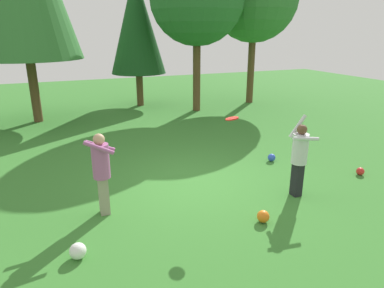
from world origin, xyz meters
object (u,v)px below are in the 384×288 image
object	(u,v)px
person_catcher	(101,167)
ball_red	(360,171)
tree_center	(137,23)
ball_white	(78,251)
ball_blue	(272,158)
ball_orange	(263,216)
person_thrower	(299,154)
frisbee	(232,119)

from	to	relation	value
person_catcher	ball_red	xyz separation A→B (m)	(6.39, -0.52, -0.91)
tree_center	ball_white	bearing A→B (deg)	-109.06
ball_white	ball_blue	size ratio (longest dim) A/B	1.25
ball_orange	ball_white	bearing A→B (deg)	176.70
person_thrower	ball_white	bearing A→B (deg)	18.23
person_thrower	tree_center	world-z (taller)	tree_center
ball_red	tree_center	size ratio (longest dim) A/B	0.03
frisbee	tree_center	xyz separation A→B (m)	(0.73, 10.64, 2.00)
ball_white	frisbee	bearing A→B (deg)	14.51
frisbee	ball_white	world-z (taller)	frisbee
frisbee	ball_blue	bearing A→B (deg)	36.38
person_catcher	ball_red	distance (m)	6.48
ball_orange	ball_blue	xyz separation A→B (m)	(2.07, 2.70, -0.01)
ball_orange	frisbee	bearing A→B (deg)	100.48
person_catcher	ball_blue	world-z (taller)	person_catcher
frisbee	ball_orange	size ratio (longest dim) A/B	1.57
ball_orange	ball_red	world-z (taller)	ball_orange
frisbee	ball_red	size ratio (longest dim) A/B	1.92
person_catcher	ball_white	distance (m)	1.71
ball_red	tree_center	distance (m)	11.72
tree_center	person_catcher	bearing A→B (deg)	-108.15
ball_orange	tree_center	distance (m)	12.27
person_thrower	person_catcher	distance (m)	4.20
frisbee	ball_red	xyz separation A→B (m)	(3.80, -0.03, -1.75)
frisbee	tree_center	distance (m)	10.85
person_thrower	person_catcher	world-z (taller)	person_thrower
ball_white	ball_blue	distance (m)	6.03
person_catcher	ball_orange	distance (m)	3.29
frisbee	ball_white	xyz separation A→B (m)	(-3.23, -0.84, -1.72)
person_thrower	tree_center	distance (m)	11.37
person_thrower	frisbee	distance (m)	1.79
person_catcher	tree_center	distance (m)	11.06
tree_center	person_thrower	bearing A→B (deg)	-85.87
frisbee	ball_white	distance (m)	3.75
person_catcher	ball_red	bearing A→B (deg)	6.04
frisbee	ball_blue	size ratio (longest dim) A/B	1.75
ball_blue	ball_red	xyz separation A→B (m)	(1.54, -1.70, -0.01)
person_thrower	frisbee	size ratio (longest dim) A/B	4.79
person_thrower	frisbee	world-z (taller)	frisbee
ball_orange	tree_center	world-z (taller)	tree_center
person_thrower	person_catcher	xyz separation A→B (m)	(-4.12, 0.82, 0.02)
person_catcher	ball_orange	size ratio (longest dim) A/B	6.95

